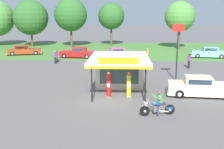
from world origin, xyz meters
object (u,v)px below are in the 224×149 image
object	(u,v)px
gas_pump_offside	(129,86)
bystander_strolling_foreground	(132,62)
bystander_standing_back_lot	(57,56)
parked_car_back_row_centre	(209,53)
featured_classic_sedan	(202,87)
parked_car_back_row_left	(24,50)
roadside_pole_sign	(178,43)
parked_car_back_row_far_right	(118,53)
bystander_admiring_sedan	(55,57)
gas_pump_nearside	(109,86)
motorcycle_with_rider	(158,105)
bystander_leaning_by_kiosk	(148,54)
bystander_chatting_near_pumps	(189,60)
parked_car_second_row_spare	(78,53)

from	to	relation	value
gas_pump_offside	bystander_strolling_foreground	size ratio (longest dim) A/B	1.24
bystander_standing_back_lot	bystander_strolling_foreground	distance (m)	11.15
parked_car_back_row_centre	bystander_standing_back_lot	world-z (taller)	bystander_standing_back_lot
featured_classic_sedan	parked_car_back_row_left	xyz separation A→B (m)	(-21.78, 21.86, -0.02)
parked_car_back_row_centre	parked_car_back_row_left	bearing A→B (deg)	176.15
gas_pump_offside	roadside_pole_sign	xyz separation A→B (m)	(4.60, 5.66, 2.70)
parked_car_back_row_far_right	bystander_admiring_sedan	world-z (taller)	bystander_admiring_sedan
gas_pump_nearside	motorcycle_with_rider	xyz separation A→B (m)	(3.33, -3.73, -0.26)
parked_car_back_row_far_right	parked_car_back_row_centre	world-z (taller)	parked_car_back_row_centre
bystander_leaning_by_kiosk	bystander_strolling_foreground	xyz separation A→B (m)	(-2.24, -5.78, -0.08)
parked_car_back_row_left	roadside_pole_sign	distance (m)	26.87
bystander_strolling_foreground	parked_car_back_row_centre	bearing A→B (deg)	39.70
bystander_standing_back_lot	parked_car_back_row_centre	bearing A→B (deg)	11.80
bystander_chatting_near_pumps	bystander_strolling_foreground	world-z (taller)	bystander_chatting_near_pumps
parked_car_back_row_centre	parked_car_second_row_spare	distance (m)	19.27
parked_car_back_row_left	bystander_standing_back_lot	bearing A→B (deg)	-43.39
gas_pump_nearside	parked_car_back_row_centre	size ratio (longest dim) A/B	0.38
parked_car_second_row_spare	bystander_standing_back_lot	bearing A→B (deg)	-120.66
gas_pump_nearside	bystander_admiring_sedan	size ratio (longest dim) A/B	1.19
parked_car_back_row_left	bystander_standing_back_lot	xyz separation A→B (m)	(6.74, -6.37, 0.12)
motorcycle_with_rider	featured_classic_sedan	size ratio (longest dim) A/B	0.40
parked_car_back_row_left	parked_car_back_row_centre	size ratio (longest dim) A/B	1.05
motorcycle_with_rider	roadside_pole_sign	distance (m)	10.25
parked_car_back_row_centre	bystander_standing_back_lot	distance (m)	21.90
parked_car_back_row_centre	roadside_pole_sign	xyz separation A→B (m)	(-7.48, -14.97, 2.92)
bystander_strolling_foreground	roadside_pole_sign	world-z (taller)	roadside_pole_sign
motorcycle_with_rider	bystander_leaning_by_kiosk	size ratio (longest dim) A/B	1.29
featured_classic_sedan	bystander_admiring_sedan	bearing A→B (deg)	136.87
featured_classic_sedan	bystander_chatting_near_pumps	xyz separation A→B (m)	(1.59, 11.44, 0.24)
parked_car_back_row_left	parked_car_back_row_centre	bearing A→B (deg)	-3.85
bystander_chatting_near_pumps	bystander_admiring_sedan	world-z (taller)	bystander_chatting_near_pumps
bystander_leaning_by_kiosk	parked_car_back_row_far_right	bearing A→B (deg)	143.01
parked_car_second_row_spare	bystander_leaning_by_kiosk	size ratio (longest dim) A/B	3.02
bystander_chatting_near_pumps	bystander_leaning_by_kiosk	size ratio (longest dim) A/B	0.99
gas_pump_nearside	bystander_strolling_foreground	world-z (taller)	gas_pump_nearside
featured_classic_sedan	parked_car_back_row_far_right	world-z (taller)	featured_classic_sedan
gas_pump_nearside	bystander_strolling_foreground	bearing A→B (deg)	79.26
gas_pump_offside	bystander_standing_back_lot	world-z (taller)	gas_pump_offside
roadside_pole_sign	parked_car_back_row_centre	bearing A→B (deg)	63.46
parked_car_second_row_spare	bystander_chatting_near_pumps	world-z (taller)	bystander_chatting_near_pumps
parked_car_back_row_left	roadside_pole_sign	world-z (taller)	roadside_pole_sign
gas_pump_offside	bystander_standing_back_lot	bearing A→B (deg)	120.09
gas_pump_offside	bystander_admiring_sedan	size ratio (longest dim) A/B	1.20
featured_classic_sedan	parked_car_back_row_centre	distance (m)	20.96
parked_car_back_row_left	roadside_pole_sign	bearing A→B (deg)	-39.16
featured_classic_sedan	bystander_standing_back_lot	bearing A→B (deg)	134.17
gas_pump_offside	motorcycle_with_rider	world-z (taller)	gas_pump_offside
bystander_standing_back_lot	parked_car_back_row_far_right	bearing A→B (deg)	24.43
motorcycle_with_rider	featured_classic_sedan	distance (m)	5.88
parked_car_second_row_spare	bystander_admiring_sedan	size ratio (longest dim) A/B	3.17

